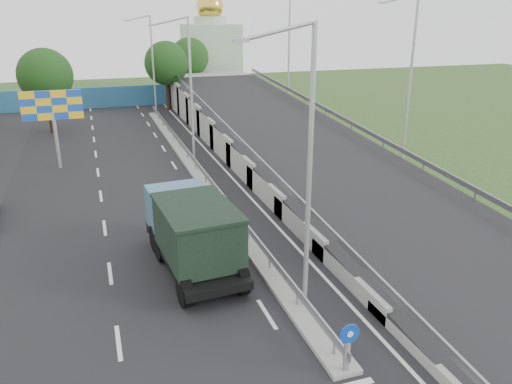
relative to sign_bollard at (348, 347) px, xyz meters
name	(u,v)px	position (x,y,z in m)	size (l,w,h in m)	color
road_surface	(161,196)	(-3.00, 17.83, -1.03)	(26.00, 90.00, 0.04)	black
median	(196,171)	(0.00, 21.83, -0.93)	(1.00, 44.00, 0.20)	gray
overpass_ramp	(296,139)	(7.50, 21.83, 0.72)	(10.00, 50.00, 3.50)	gray
median_guardrail	(196,162)	(0.00, 21.83, -0.28)	(0.09, 44.00, 0.71)	gray
sign_bollard	(348,347)	(0.00, 0.00, 0.00)	(0.64, 0.23, 1.67)	black
lamp_post_near	(305,160)	(0.11, 3.83, 4.77)	(2.74, 0.18, 10.08)	#B2B5B7
lamp_post_mid	(188,84)	(0.11, 23.83, 4.77)	(2.74, 0.18, 10.08)	#B2B5B7
lamp_post_far	(151,60)	(0.11, 43.83, 4.77)	(2.74, 0.18, 10.08)	#B2B5B7
blue_wall	(111,97)	(-4.00, 49.83, 0.17)	(30.00, 0.50, 2.40)	#256988
church	(211,53)	(10.00, 57.83, 4.28)	(7.00, 7.00, 13.80)	#B2CCAD
billboard	(52,110)	(-9.00, 25.83, 3.15)	(4.00, 0.24, 5.50)	#B2B5B7
tree_left_mid	(45,76)	(-10.00, 37.83, 4.14)	(4.80, 4.80, 7.60)	black
tree_median_far	(166,63)	(2.00, 45.83, 4.14)	(4.80, 4.80, 7.60)	black
tree_ramp_far	(189,57)	(6.00, 52.83, 4.14)	(4.80, 4.80, 7.60)	black
dump_truck	(192,230)	(-3.00, 8.32, 0.74)	(3.22, 7.43, 3.20)	black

